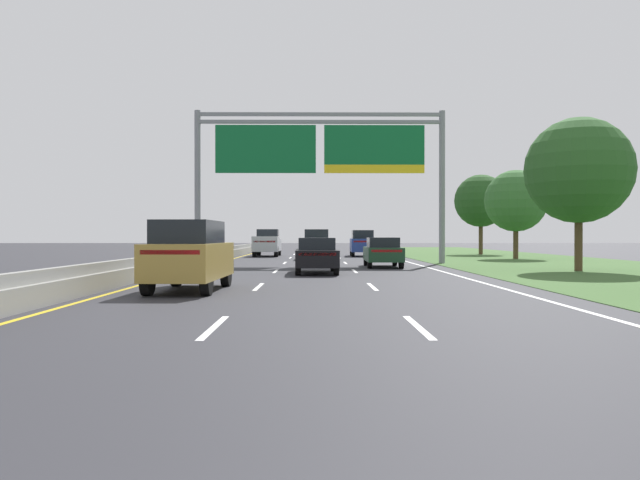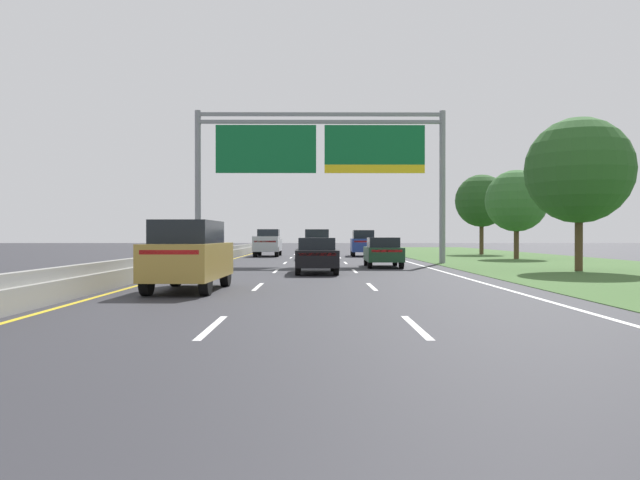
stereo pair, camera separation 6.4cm
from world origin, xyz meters
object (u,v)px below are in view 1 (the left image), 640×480
Objects in this scene: overhead_sign_gantry at (320,155)px; roadside_tree_far at (516,201)px; pickup_truck_silver at (267,243)px; car_white_centre_lane_suv at (316,244)px; roadside_tree_mid at (579,171)px; car_darkgreen_right_lane_sedan at (383,252)px; car_gold_left_lane_suv at (190,254)px; roadside_tree_distant at (481,201)px; car_blue_right_lane_suv at (362,243)px; car_black_centre_lane_sedan at (316,255)px.

roadside_tree_far is (14.10, 7.20, -2.34)m from overhead_sign_gantry.
car_white_centre_lane_suv is (3.97, -6.31, 0.02)m from pickup_truck_silver.
car_darkgreen_right_lane_sedan is at bearing 154.94° from roadside_tree_mid.
car_gold_left_lane_suv is 0.67× the size of roadside_tree_distant.
car_darkgreen_right_lane_sedan is at bearing -52.74° from overhead_sign_gantry.
roadside_tree_distant is at bearing -25.68° from car_darkgreen_right_lane_sedan.
car_white_centre_lane_suv is at bearing 91.63° from overhead_sign_gantry.
car_white_centre_lane_suv is at bearing -6.89° from car_gold_left_lane_suv.
roadside_tree_distant is (2.41, 26.29, 0.05)m from roadside_tree_mid.
roadside_tree_distant is (18.60, 4.39, 3.69)m from pickup_truck_silver.
car_gold_left_lane_suv is at bearing 153.68° from car_darkgreen_right_lane_sedan.
car_blue_right_lane_suv is 23.70m from roadside_tree_mid.
pickup_truck_silver is 0.75× the size of roadside_tree_mid.
overhead_sign_gantry reaches higher than roadside_tree_mid.
pickup_truck_silver is at bearing -166.71° from roadside_tree_distant.
car_blue_right_lane_suv is at bearing 0.06° from car_darkgreen_right_lane_sedan.
pickup_truck_silver is at bearing 107.21° from overhead_sign_gantry.
car_black_centre_lane_sedan is at bearing -91.41° from overhead_sign_gantry.
car_black_centre_lane_sedan is at bearing 148.54° from car_darkgreen_right_lane_sedan.
roadside_tree_mid is at bearing -55.80° from car_gold_left_lane_suv.
car_black_centre_lane_sedan is 0.62× the size of roadside_tree_mid.
car_blue_right_lane_suv reaches higher than car_black_centre_lane_sedan.
roadside_tree_mid is at bearing -95.23° from roadside_tree_distant.
car_darkgreen_right_lane_sedan is at bearing -25.58° from car_gold_left_lane_suv.
car_white_centre_lane_suv is (3.89, 25.87, 0.00)m from car_gold_left_lane_suv.
car_darkgreen_right_lane_sedan is at bearing -156.99° from pickup_truck_silver.
roadside_tree_distant is at bearing 88.25° from roadside_tree_far.
roadside_tree_far is at bearing 82.40° from roadside_tree_mid.
roadside_tree_far is at bearing -40.94° from car_black_centre_lane_sedan.
overhead_sign_gantry reaches higher than car_white_centre_lane_suv.
car_darkgreen_right_lane_sedan is 17.78m from car_blue_right_lane_suv.
car_black_centre_lane_sedan is 0.62× the size of roadside_tree_distant.
roadside_tree_distant is at bearing -54.14° from car_white_centre_lane_suv.
car_black_centre_lane_sedan is 0.69× the size of roadside_tree_far.
pickup_truck_silver reaches higher than car_white_centre_lane_suv.
car_white_centre_lane_suv is (0.04, 17.10, 0.28)m from car_black_centre_lane_sedan.
overhead_sign_gantry is at bearing -128.89° from roadside_tree_distant.
roadside_tree_mid is (12.02, -8.41, -1.80)m from overhead_sign_gantry.
car_white_centre_lane_suv reaches higher than car_black_centre_lane_sedan.
pickup_truck_silver reaches higher than car_blue_right_lane_suv.
roadside_tree_mid is at bearing -143.26° from pickup_truck_silver.
car_darkgreen_right_lane_sedan is 12.04m from car_white_centre_lane_suv.
overhead_sign_gantry reaches higher than car_darkgreen_right_lane_sedan.
roadside_tree_far reaches higher than pickup_truck_silver.
car_darkgreen_right_lane_sedan is (3.54, 5.58, 0.00)m from car_black_centre_lane_sedan.
roadside_tree_far is at bearing -42.19° from car_darkgreen_right_lane_sedan.
overhead_sign_gantry is 14.78m from roadside_tree_mid.
car_darkgreen_right_lane_sedan is at bearing -179.45° from car_blue_right_lane_suv.
pickup_truck_silver is at bearing 1.81° from car_gold_left_lane_suv.
car_darkgreen_right_lane_sedan is 25.16m from roadside_tree_distant.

